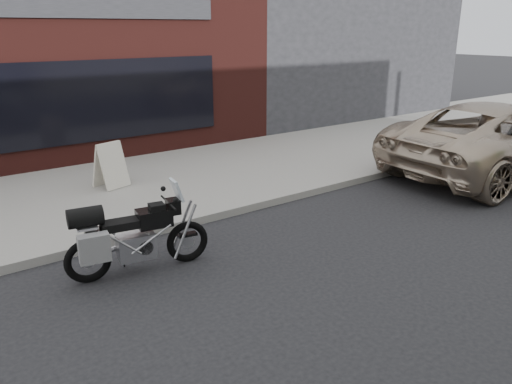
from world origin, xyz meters
The scene contains 6 objects.
ground centered at (0.00, 0.00, 0.00)m, with size 120.00×120.00×0.00m, color black.
near_sidewalk centered at (0.00, 7.00, 0.07)m, with size 44.00×6.00×0.15m, color gray.
neighbour_building centered at (10.00, 14.00, 3.00)m, with size 10.00×10.00×6.00m, color #2A2A2F.
motorcycle centered at (-2.14, 2.94, 0.58)m, with size 2.12×0.73×1.35m.
minivan centered at (7.25, 2.60, 0.88)m, with size 2.91×6.31×1.75m, color #BCA992.
sandwich_sign centered at (-0.97, 6.77, 0.64)m, with size 0.74×0.71×0.97m.
Camera 1 is at (-4.59, -3.45, 3.44)m, focal length 35.00 mm.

